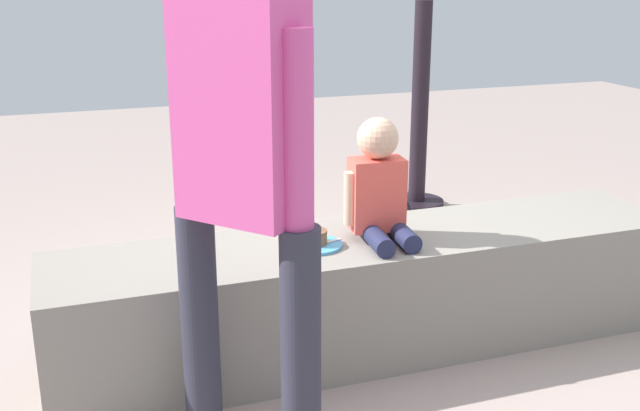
# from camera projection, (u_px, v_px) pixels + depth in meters

# --- Properties ---
(ground_plane) EXTENTS (12.00, 12.00, 0.00)m
(ground_plane) POSITION_uv_depth(u_px,v_px,m) (371.00, 345.00, 3.17)
(ground_plane) COLOR gray
(concrete_ledge) EXTENTS (2.57, 0.54, 0.48)m
(concrete_ledge) POSITION_uv_depth(u_px,v_px,m) (372.00, 292.00, 3.10)
(concrete_ledge) COLOR gray
(concrete_ledge) RESTS_ON ground_plane
(child_seated) EXTENTS (0.28, 0.32, 0.48)m
(child_seated) POSITION_uv_depth(u_px,v_px,m) (379.00, 187.00, 2.95)
(child_seated) COLOR #202545
(child_seated) RESTS_ON concrete_ledge
(adult_standing) EXTENTS (0.38, 0.41, 1.69)m
(adult_standing) POSITION_uv_depth(u_px,v_px,m) (242.00, 147.00, 2.15)
(adult_standing) COLOR #2B2B38
(adult_standing) RESTS_ON ground_plane
(cake_plate) EXTENTS (0.22, 0.22, 0.07)m
(cake_plate) POSITION_uv_depth(u_px,v_px,m) (314.00, 241.00, 2.93)
(cake_plate) COLOR #4CA5D8
(cake_plate) RESTS_ON concrete_ledge
(gift_bag) EXTENTS (0.22, 0.10, 0.35)m
(gift_bag) POSITION_uv_depth(u_px,v_px,m) (478.00, 249.00, 3.81)
(gift_bag) COLOR gold
(gift_bag) RESTS_ON ground_plane
(railing_post) EXTENTS (0.36, 0.36, 1.32)m
(railing_post) POSITION_uv_depth(u_px,v_px,m) (419.00, 129.00, 4.87)
(railing_post) COLOR black
(railing_post) RESTS_ON ground_plane
(water_bottle_near_gift) EXTENTS (0.07, 0.07, 0.22)m
(water_bottle_near_gift) POSITION_uv_depth(u_px,v_px,m) (179.00, 301.00, 3.35)
(water_bottle_near_gift) COLOR silver
(water_bottle_near_gift) RESTS_ON ground_plane
(water_bottle_far_side) EXTENTS (0.06, 0.06, 0.23)m
(water_bottle_far_side) POSITION_uv_depth(u_px,v_px,m) (323.00, 277.00, 3.59)
(water_bottle_far_side) COLOR silver
(water_bottle_far_side) RESTS_ON ground_plane
(party_cup_red) EXTENTS (0.09, 0.09, 0.11)m
(party_cup_red) POSITION_uv_depth(u_px,v_px,m) (379.00, 261.00, 3.92)
(party_cup_red) COLOR red
(party_cup_red) RESTS_ON ground_plane
(handbag_black_leather) EXTENTS (0.29, 0.12, 0.29)m
(handbag_black_leather) POSITION_uv_depth(u_px,v_px,m) (393.00, 229.00, 4.27)
(handbag_black_leather) COLOR black
(handbag_black_leather) RESTS_ON ground_plane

